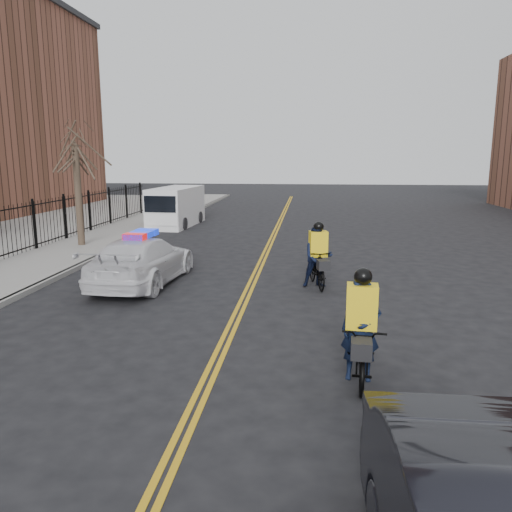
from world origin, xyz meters
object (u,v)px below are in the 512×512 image
object	(u,v)px
police_cruiser	(142,260)
cyclist_far	(318,261)
cargo_van	(175,207)
cyclist_near	(360,341)

from	to	relation	value
police_cruiser	cyclist_far	world-z (taller)	cyclist_far
police_cruiser	cyclist_far	distance (m)	5.12
police_cruiser	cargo_van	bearing A→B (deg)	-75.94
cyclist_far	cyclist_near	bearing A→B (deg)	-96.18
cargo_van	cyclist_near	world-z (taller)	cargo_van
cyclist_near	cyclist_far	bearing A→B (deg)	100.42
police_cruiser	cyclist_near	size ratio (longest dim) A/B	2.46
police_cruiser	cyclist_near	xyz separation A→B (m)	(5.72, -5.87, -0.04)
cargo_van	cyclist_far	bearing A→B (deg)	-54.88
cargo_van	cyclist_near	bearing A→B (deg)	-62.46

